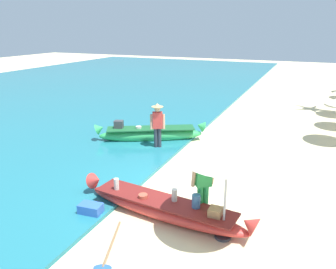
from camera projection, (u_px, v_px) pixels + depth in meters
ground_plane at (171, 195)px, 9.05m from camera, size 80.00×80.00×0.00m
sea at (33, 99)px, 20.96m from camera, size 24.00×56.00×0.10m
boat_red_foreground at (164, 208)px, 7.92m from camera, size 4.63×1.15×0.77m
boat_green_midground at (150, 134)px, 13.19m from camera, size 4.09×2.60×0.87m
person_vendor_hatted at (158, 123)px, 12.11m from camera, size 0.58×0.45×1.78m
person_tourist_customer at (203, 182)px, 7.65m from camera, size 0.56×0.50×1.70m
patio_umbrella_large at (228, 150)px, 6.58m from camera, size 1.94×1.94×2.29m
cooler_box at (91, 210)px, 7.99m from camera, size 0.59×0.39×0.33m
paddle at (109, 251)px, 6.74m from camera, size 0.74×1.62×0.05m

